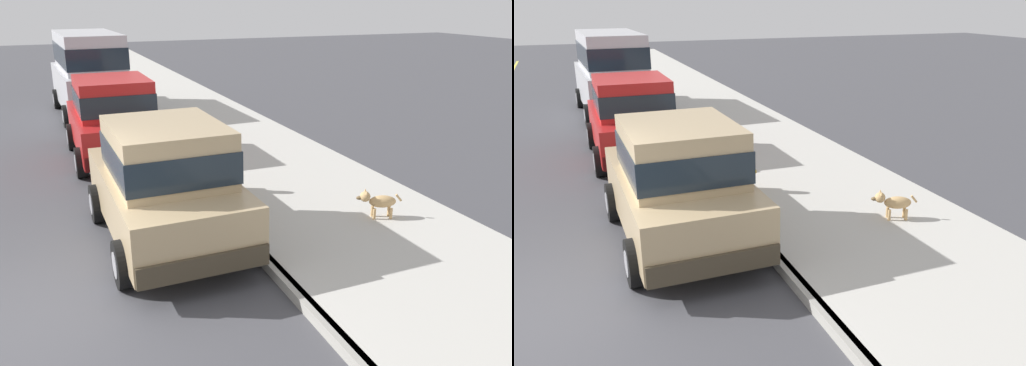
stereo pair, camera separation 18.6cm
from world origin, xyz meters
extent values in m
plane|color=#424247|center=(0.00, 0.00, 0.00)|extent=(80.00, 80.00, 0.00)
cube|color=gray|center=(3.20, 0.00, 0.07)|extent=(0.16, 64.00, 0.14)
cube|color=#B7B5AD|center=(5.00, 0.00, 0.07)|extent=(3.60, 64.00, 0.14)
cube|color=tan|center=(2.13, 1.71, 0.70)|extent=(1.78, 3.73, 0.76)
cube|color=tan|center=(2.14, 1.46, 1.48)|extent=(1.55, 1.93, 0.80)
cube|color=#19232D|center=(2.14, 1.46, 1.42)|extent=(1.58, 1.97, 0.44)
cube|color=#3E3527|center=(2.10, 3.51, 0.46)|extent=(1.69, 0.23, 0.28)
cube|color=#3E3527|center=(2.16, -0.09, 0.46)|extent=(1.69, 0.23, 0.28)
cylinder|color=black|center=(1.25, 2.84, 0.32)|extent=(0.23, 0.64, 0.64)
cylinder|color=#9E9EA3|center=(1.25, 2.84, 0.32)|extent=(0.25, 0.36, 0.35)
cylinder|color=black|center=(2.97, 2.87, 0.32)|extent=(0.23, 0.64, 0.64)
cylinder|color=#9E9EA3|center=(2.97, 2.87, 0.32)|extent=(0.25, 0.36, 0.35)
cylinder|color=black|center=(1.29, 0.55, 0.32)|extent=(0.23, 0.64, 0.64)
cylinder|color=#9E9EA3|center=(1.29, 0.55, 0.32)|extent=(0.25, 0.36, 0.35)
cylinder|color=black|center=(3.01, 0.58, 0.32)|extent=(0.23, 0.64, 0.64)
cylinder|color=#9E9EA3|center=(3.01, 0.58, 0.32)|extent=(0.25, 0.36, 0.35)
cube|color=#EAEACC|center=(1.57, 3.53, 0.81)|extent=(0.28, 0.08, 0.14)
cube|color=#EAEACC|center=(2.63, 3.55, 0.81)|extent=(0.28, 0.08, 0.14)
cube|color=red|center=(2.08, 6.47, 0.70)|extent=(1.72, 3.70, 0.76)
cube|color=red|center=(2.08, 6.22, 1.48)|extent=(1.52, 1.90, 0.80)
cube|color=#19232D|center=(2.08, 6.22, 1.42)|extent=(1.55, 1.94, 0.44)
cube|color=#400A0A|center=(2.08, 8.27, 0.46)|extent=(1.69, 0.20, 0.28)
cube|color=#400A0A|center=(2.08, 4.67, 0.46)|extent=(1.69, 0.20, 0.28)
cylinder|color=black|center=(1.22, 7.62, 0.32)|extent=(0.22, 0.64, 0.64)
cylinder|color=#9E9EA3|center=(1.22, 7.62, 0.32)|extent=(0.24, 0.35, 0.35)
cylinder|color=black|center=(2.94, 7.62, 0.32)|extent=(0.22, 0.64, 0.64)
cylinder|color=#9E9EA3|center=(2.94, 7.62, 0.32)|extent=(0.24, 0.35, 0.35)
cylinder|color=black|center=(1.22, 5.33, 0.32)|extent=(0.22, 0.64, 0.64)
cylinder|color=#9E9EA3|center=(1.22, 5.33, 0.32)|extent=(0.24, 0.35, 0.35)
cylinder|color=black|center=(2.94, 5.32, 0.32)|extent=(0.22, 0.64, 0.64)
cylinder|color=#9E9EA3|center=(2.94, 5.32, 0.32)|extent=(0.24, 0.35, 0.35)
cube|color=#EAEACC|center=(1.55, 8.30, 0.81)|extent=(0.28, 0.08, 0.14)
cube|color=#EAEACC|center=(2.62, 8.30, 0.81)|extent=(0.28, 0.08, 0.14)
cube|color=#BCBCC1|center=(2.18, 11.68, 0.87)|extent=(2.07, 4.87, 1.10)
cube|color=#BCBCC1|center=(2.18, 11.68, 1.97)|extent=(1.81, 3.86, 1.10)
cube|color=#19232D|center=(2.18, 11.68, 1.89)|extent=(1.85, 3.90, 0.61)
cube|color=#424243|center=(2.09, 14.03, 0.46)|extent=(1.87, 0.27, 0.28)
cube|color=#424243|center=(2.26, 9.33, 0.46)|extent=(1.87, 0.27, 0.28)
cylinder|color=black|center=(1.17, 13.13, 0.32)|extent=(0.24, 0.65, 0.64)
cylinder|color=#9E9EA3|center=(1.17, 13.13, 0.32)|extent=(0.25, 0.36, 0.35)
cylinder|color=black|center=(3.07, 13.20, 0.32)|extent=(0.24, 0.65, 0.64)
cylinder|color=#9E9EA3|center=(3.07, 13.20, 0.32)|extent=(0.25, 0.36, 0.35)
cylinder|color=black|center=(1.28, 10.16, 0.32)|extent=(0.24, 0.65, 0.64)
cylinder|color=#9E9EA3|center=(1.28, 10.16, 0.32)|extent=(0.25, 0.36, 0.35)
cylinder|color=black|center=(3.18, 10.23, 0.32)|extent=(0.24, 0.65, 0.64)
cylinder|color=#9E9EA3|center=(3.18, 10.23, 0.32)|extent=(0.25, 0.36, 0.35)
cube|color=#EAEACC|center=(1.50, 14.04, 1.04)|extent=(0.28, 0.09, 0.14)
cube|color=#EAEACC|center=(2.68, 14.08, 1.04)|extent=(0.28, 0.09, 0.14)
ellipsoid|color=tan|center=(5.48, 0.90, 0.42)|extent=(0.48, 0.33, 0.20)
cylinder|color=tan|center=(5.34, 0.89, 0.23)|extent=(0.05, 0.05, 0.18)
cylinder|color=tan|center=(5.38, 1.00, 0.23)|extent=(0.05, 0.05, 0.18)
cylinder|color=tan|center=(5.59, 0.80, 0.23)|extent=(0.05, 0.05, 0.18)
cylinder|color=tan|center=(5.63, 0.91, 0.23)|extent=(0.05, 0.05, 0.18)
sphere|color=tan|center=(5.21, 1.00, 0.51)|extent=(0.17, 0.17, 0.17)
ellipsoid|color=brown|center=(5.13, 1.03, 0.49)|extent=(0.13, 0.10, 0.06)
cone|color=tan|center=(5.20, 0.95, 0.59)|extent=(0.06, 0.06, 0.07)
cone|color=tan|center=(5.24, 1.04, 0.59)|extent=(0.06, 0.06, 0.07)
cylinder|color=tan|center=(5.73, 0.82, 0.48)|extent=(0.12, 0.07, 0.13)
cylinder|color=gold|center=(3.65, 3.00, 0.17)|extent=(0.24, 0.24, 0.06)
cylinder|color=gold|center=(3.65, 3.00, 0.47)|extent=(0.17, 0.17, 0.55)
sphere|color=gold|center=(3.65, 3.00, 0.79)|extent=(0.15, 0.15, 0.15)
cylinder|color=gold|center=(3.53, 3.00, 0.50)|extent=(0.10, 0.07, 0.07)
cylinder|color=gold|center=(3.77, 3.00, 0.50)|extent=(0.10, 0.07, 0.07)
camera|label=1|loc=(0.53, -5.70, 3.55)|focal=37.36mm
camera|label=2|loc=(0.70, -5.77, 3.55)|focal=37.36mm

